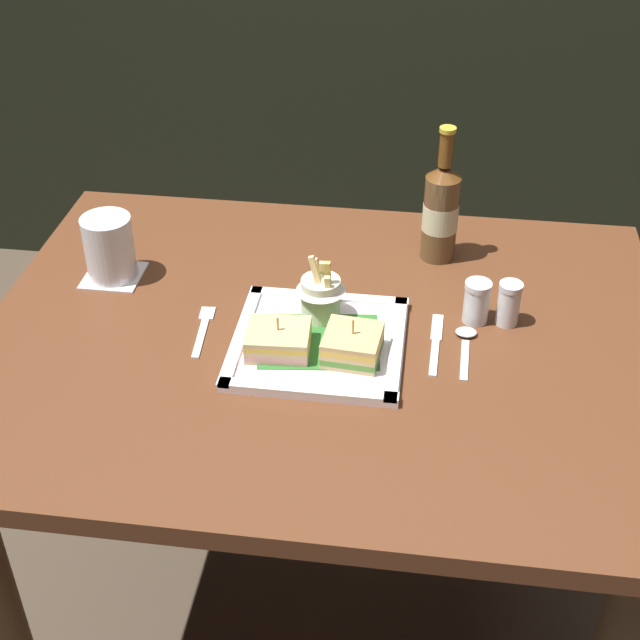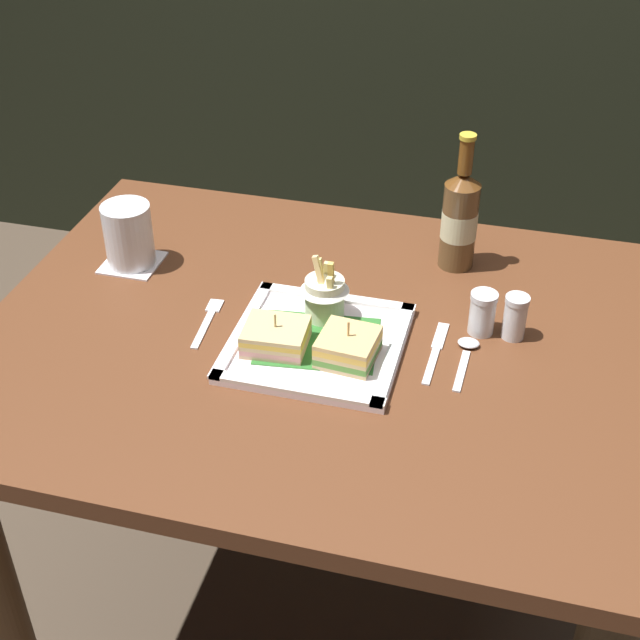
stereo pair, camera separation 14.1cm
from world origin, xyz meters
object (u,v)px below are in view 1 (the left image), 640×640
(fork, at_px, (203,328))
(square_plate, at_px, (318,343))
(sandwich_half_right, at_px, (352,345))
(knife, at_px, (436,341))
(spoon, at_px, (466,340))
(sandwich_half_left, at_px, (278,340))
(fries_cup, at_px, (321,291))
(salt_shaker, at_px, (476,304))
(beer_bottle, at_px, (441,210))
(dining_table, at_px, (322,407))
(pepper_shaker, at_px, (508,306))
(water_glass, at_px, (110,251))

(fork, bearing_deg, square_plate, -6.44)
(sandwich_half_right, xyz_separation_m, knife, (0.13, 0.07, -0.03))
(spoon, bearing_deg, knife, -172.05)
(sandwich_half_left, height_order, fork, sandwich_half_left)
(fork, xyz_separation_m, spoon, (0.43, 0.02, 0.00))
(square_plate, bearing_deg, sandwich_half_right, -27.88)
(sandwich_half_right, height_order, fork, sandwich_half_right)
(fries_cup, bearing_deg, salt_shaker, 8.64)
(beer_bottle, relative_size, fork, 1.80)
(dining_table, bearing_deg, knife, 1.24)
(fries_cup, bearing_deg, beer_bottle, 51.87)
(pepper_shaker, bearing_deg, knife, -148.62)
(square_plate, bearing_deg, dining_table, 85.97)
(salt_shaker, bearing_deg, square_plate, -156.78)
(dining_table, distance_m, salt_shaker, 0.32)
(sandwich_half_right, relative_size, fries_cup, 0.80)
(dining_table, bearing_deg, salt_shaker, 16.61)
(dining_table, bearing_deg, water_glass, 162.74)
(sandwich_half_right, xyz_separation_m, water_glass, (-0.45, 0.19, 0.02))
(square_plate, xyz_separation_m, sandwich_half_right, (0.06, -0.03, 0.03))
(dining_table, bearing_deg, fries_cup, 101.31)
(sandwich_half_right, distance_m, fork, 0.26)
(spoon, relative_size, salt_shaker, 1.81)
(sandwich_half_right, distance_m, knife, 0.15)
(water_glass, xyz_separation_m, knife, (0.58, -0.12, -0.05))
(beer_bottle, xyz_separation_m, fork, (-0.37, -0.28, -0.09))
(sandwich_half_left, bearing_deg, fries_cup, 61.58)
(square_plate, xyz_separation_m, water_glass, (-0.39, 0.15, 0.05))
(dining_table, relative_size, square_plate, 4.15)
(square_plate, relative_size, knife, 1.64)
(sandwich_half_left, relative_size, spoon, 0.77)
(fries_cup, bearing_deg, knife, -9.19)
(dining_table, bearing_deg, sandwich_half_left, -133.41)
(pepper_shaker, bearing_deg, beer_bottle, 121.33)
(beer_bottle, bearing_deg, salt_shaker, -70.95)
(square_plate, relative_size, fork, 1.91)
(sandwich_half_left, bearing_deg, pepper_shaker, 20.97)
(dining_table, height_order, knife, knife)
(dining_table, distance_m, spoon, 0.28)
(sandwich_half_right, relative_size, water_glass, 0.83)
(beer_bottle, bearing_deg, sandwich_half_left, -125.48)
(water_glass, bearing_deg, pepper_shaker, -4.02)
(knife, height_order, salt_shaker, salt_shaker)
(sandwich_half_left, xyz_separation_m, fries_cup, (0.05, 0.10, 0.03))
(knife, height_order, spoon, spoon)
(sandwich_half_right, relative_size, fork, 0.68)
(sandwich_half_left, distance_m, spoon, 0.30)
(sandwich_half_left, relative_size, water_glass, 0.90)
(dining_table, height_order, water_glass, water_glass)
(sandwich_half_right, distance_m, spoon, 0.19)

